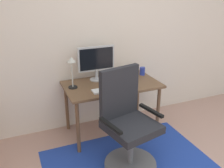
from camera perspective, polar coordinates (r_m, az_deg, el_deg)
The scene contains 10 objects.
wall_back at distance 3.44m, azimuth -0.46°, elevation 12.14°, with size 6.00×0.10×2.60m, color silver.
area_rug at distance 2.99m, azimuth 3.29°, elevation -17.02°, with size 1.83×1.09×0.01m, color #213FA1.
desk at distance 3.21m, azimuth -0.07°, elevation -1.14°, with size 1.20×0.68×0.70m.
monitor at distance 3.23m, azimuth -3.62°, elevation 5.45°, with size 0.49×0.18×0.45m.
keyboard at distance 2.98m, azimuth -0.50°, elevation -1.23°, with size 0.43×0.13×0.02m, color white.
computer_mouse at distance 3.15m, azimuth 5.22°, elevation 0.10°, with size 0.06×0.10×0.03m, color white.
coffee_cup at distance 3.50m, azimuth 6.94°, elevation 2.95°, with size 0.08×0.08×0.11m, color #25369D.
cell_phone at distance 3.40m, azimuth 3.57°, elevation 1.64°, with size 0.07×0.14×0.01m, color black.
desk_lamp at distance 2.99m, azimuth -9.22°, elevation 4.05°, with size 0.11×0.11×0.39m.
office_chair at distance 2.70m, azimuth 3.59°, elevation -10.28°, with size 0.64×0.59×1.09m.
Camera 1 is at (-1.28, -0.94, 1.88)m, focal length 40.01 mm.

